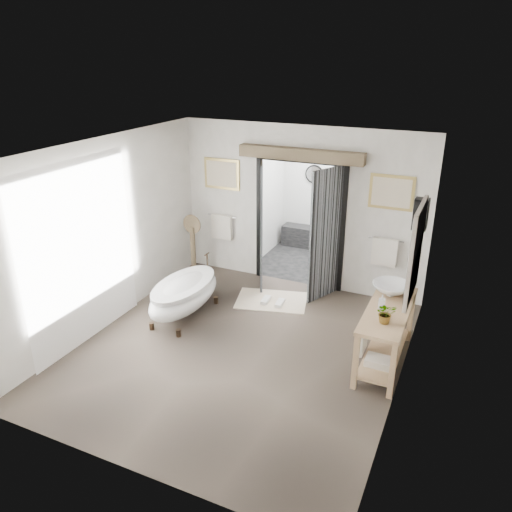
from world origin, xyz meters
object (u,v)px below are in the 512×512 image
rug (271,300)px  basin (391,289)px  clawfoot_tub (184,294)px  vanity (384,331)px

rug → basin: bearing=-17.2°
clawfoot_tub → rug: size_ratio=1.40×
vanity → rug: size_ratio=1.33×
clawfoot_tub → basin: 3.24m
clawfoot_tub → rug: 1.57m
vanity → basin: bearing=93.9°
clawfoot_tub → rug: clawfoot_tub is taller
vanity → basin: size_ratio=3.01×
basin → clawfoot_tub: bearing=-169.1°
rug → basin: 2.37m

